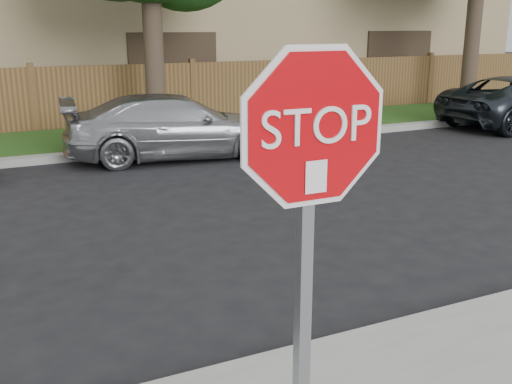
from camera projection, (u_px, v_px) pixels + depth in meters
ground at (205, 379)px, 4.52m from camera, size 90.00×90.00×0.00m
far_curb at (55, 158)px, 11.58m from camera, size 70.00×0.30×0.15m
grass_strip at (45, 144)px, 13.02m from camera, size 70.00×3.00×0.12m
fence at (34, 102)px, 14.21m from camera, size 70.00×0.12×1.60m
stop_sign at (310, 196)px, 2.74m from camera, size 1.01×0.13×2.55m
sedan_right at (176, 126)px, 11.82m from camera, size 4.53×2.30×1.26m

